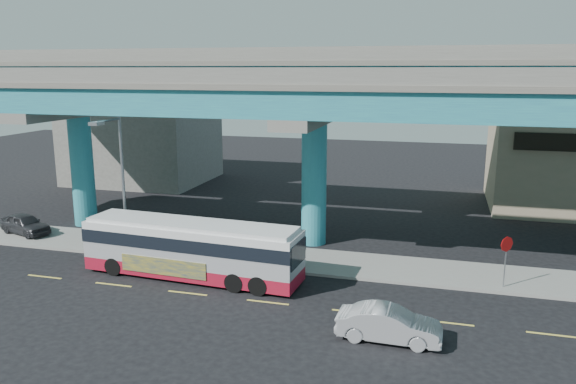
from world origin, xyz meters
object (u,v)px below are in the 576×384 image
(street_lamp, at_px, (116,166))
(stop_sign, at_px, (506,251))
(parked_car, at_px, (25,224))
(sedan, at_px, (389,324))
(transit_bus, at_px, (192,247))

(street_lamp, distance_m, stop_sign, 20.57)
(parked_car, relative_size, stop_sign, 1.59)
(sedan, xyz_separation_m, parked_car, (-23.70, 8.04, 0.11))
(parked_car, height_order, stop_sign, stop_sign)
(parked_car, bearing_deg, stop_sign, -75.73)
(sedan, xyz_separation_m, street_lamp, (-15.47, 5.95, 4.55))
(transit_bus, xyz_separation_m, sedan, (10.33, -4.21, -0.93))
(sedan, relative_size, stop_sign, 1.62)
(transit_bus, bearing_deg, parked_car, 167.66)
(street_lamp, height_order, stop_sign, street_lamp)
(parked_car, bearing_deg, transit_bus, -89.01)
(street_lamp, relative_size, stop_sign, 3.08)
(parked_car, bearing_deg, street_lamp, -87.28)
(sedan, bearing_deg, transit_bus, 69.14)
(parked_car, height_order, street_lamp, street_lamp)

